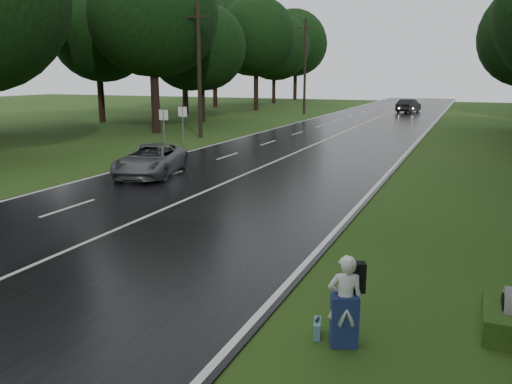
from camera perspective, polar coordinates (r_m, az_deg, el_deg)
ground at (r=14.73m, az=-16.82°, el=-4.85°), size 160.00×160.00×0.00m
road at (r=32.31m, az=6.35°, el=5.16°), size 12.00×140.00×0.04m
lane_center at (r=32.31m, az=6.35°, el=5.21°), size 0.12×140.00×0.01m
grey_car at (r=22.90m, az=-11.66°, el=3.52°), size 3.43×5.26×1.34m
far_car at (r=62.78m, az=16.63°, el=9.19°), size 2.44×4.87×1.53m
hitchhiker at (r=8.63m, az=9.94°, el=-12.17°), size 0.67×0.65×1.57m
suitcase at (r=9.09m, az=6.82°, el=-14.84°), size 0.21×0.41×0.28m
utility_pole_mid at (r=36.48m, az=-6.17°, el=6.02°), size 1.80×0.28×9.04m
utility_pole_far at (r=58.33m, az=5.36°, el=8.62°), size 1.80×0.28×10.29m
road_sign_a at (r=30.20m, az=-10.10°, el=4.46°), size 0.58×0.10×2.40m
road_sign_b at (r=31.96m, az=-8.06°, el=4.99°), size 0.59×0.10×2.44m
tree_left_d at (r=39.99m, az=-10.99°, el=6.47°), size 10.05×10.05×15.70m
tree_left_e at (r=49.00m, az=-6.03°, el=7.79°), size 7.41×7.41×11.57m
tree_left_f at (r=64.47m, az=0.00°, el=9.09°), size 10.07×10.07×15.73m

